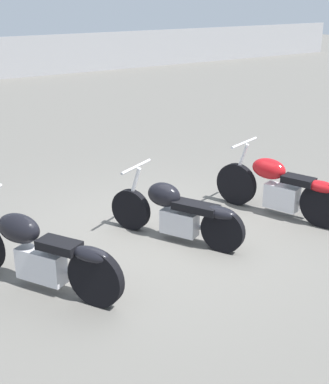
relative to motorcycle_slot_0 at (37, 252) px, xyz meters
The scene contains 4 objects.
ground_plane 1.97m from the motorcycle_slot_0, 11.26° to the left, with size 60.00×60.00×0.00m, color #5B5954.
motorcycle_slot_0 is the anchor object (origin of this frame).
motorcycle_slot_1 1.99m from the motorcycle_slot_0, ahead, with size 1.06×1.79×0.94m.
motorcycle_slot_2 3.71m from the motorcycle_slot_0, ahead, with size 0.90×1.97×1.02m.
Camera 1 is at (-3.59, -5.50, 3.11)m, focal length 50.00 mm.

